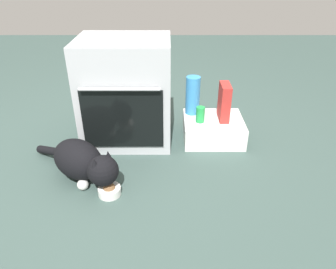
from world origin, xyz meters
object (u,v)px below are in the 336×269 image
(oven, at_px, (126,92))
(water_bottle, at_px, (193,95))
(pantry_cabinet, at_px, (213,129))
(soda_can, at_px, (201,115))
(cat, at_px, (83,162))
(cereal_box, at_px, (224,102))
(food_bowl, at_px, (110,190))

(oven, xyz_separation_m, water_bottle, (0.50, 0.10, -0.07))
(pantry_cabinet, xyz_separation_m, soda_can, (-0.11, -0.04, 0.14))
(oven, height_order, soda_can, oven)
(soda_can, bearing_deg, cat, -147.55)
(oven, relative_size, cat, 1.16)
(pantry_cabinet, xyz_separation_m, cereal_box, (0.07, 0.01, 0.22))
(pantry_cabinet, height_order, cereal_box, cereal_box)
(cat, relative_size, water_bottle, 2.23)
(cereal_box, relative_size, water_bottle, 0.93)
(pantry_cabinet, height_order, cat, cat)
(food_bowl, relative_size, water_bottle, 0.46)
(cereal_box, bearing_deg, food_bowl, -138.63)
(pantry_cabinet, bearing_deg, cereal_box, 10.51)
(oven, distance_m, pantry_cabinet, 0.73)
(water_bottle, relative_size, soda_can, 2.50)
(pantry_cabinet, bearing_deg, soda_can, -162.02)
(oven, relative_size, cereal_box, 2.77)
(oven, distance_m, water_bottle, 0.52)
(food_bowl, bearing_deg, cat, 141.78)
(oven, bearing_deg, cat, -112.50)
(food_bowl, height_order, cereal_box, cereal_box)
(food_bowl, xyz_separation_m, water_bottle, (0.55, 0.79, 0.29))
(cat, xyz_separation_m, soda_can, (0.78, 0.49, 0.08))
(food_bowl, xyz_separation_m, cereal_box, (0.78, 0.69, 0.28))
(soda_can, bearing_deg, oven, 174.84)
(cereal_box, bearing_deg, soda_can, -164.90)
(oven, height_order, cat, oven)
(water_bottle, height_order, soda_can, water_bottle)
(pantry_cabinet, height_order, water_bottle, water_bottle)
(oven, distance_m, soda_can, 0.58)
(cat, bearing_deg, food_bowl, -0.00)
(food_bowl, xyz_separation_m, soda_can, (0.60, 0.64, 0.20))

